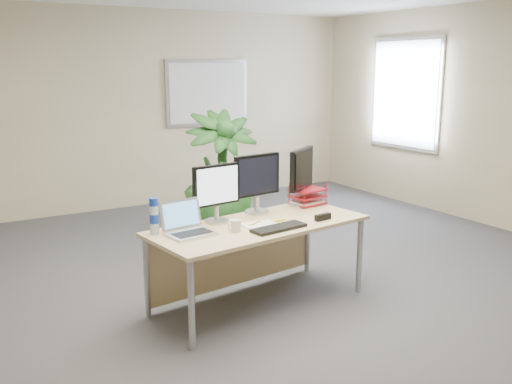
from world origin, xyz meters
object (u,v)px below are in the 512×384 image
monitor_right (257,180)px  laptop (187,226)px  desk (252,238)px  floor_plant (220,183)px  monitor_left (216,190)px

monitor_right → laptop: bearing=-161.4°
desk → floor_plant: (0.36, 1.26, 0.20)m
desk → monitor_left: monitor_left is taller
desk → monitor_right: (0.18, 0.21, 0.44)m
floor_plant → monitor_left: 1.32m
monitor_left → laptop: 0.43m
floor_plant → laptop: size_ratio=3.97×
desk → monitor_left: bearing=154.7°
laptop → desk: bearing=4.6°
laptop → floor_plant: bearing=53.8°
desk → monitor_left: (-0.26, 0.12, 0.42)m
monitor_left → monitor_right: 0.45m
floor_plant → monitor_right: 1.09m
monitor_right → laptop: 0.85m
desk → laptop: bearing=-175.4°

